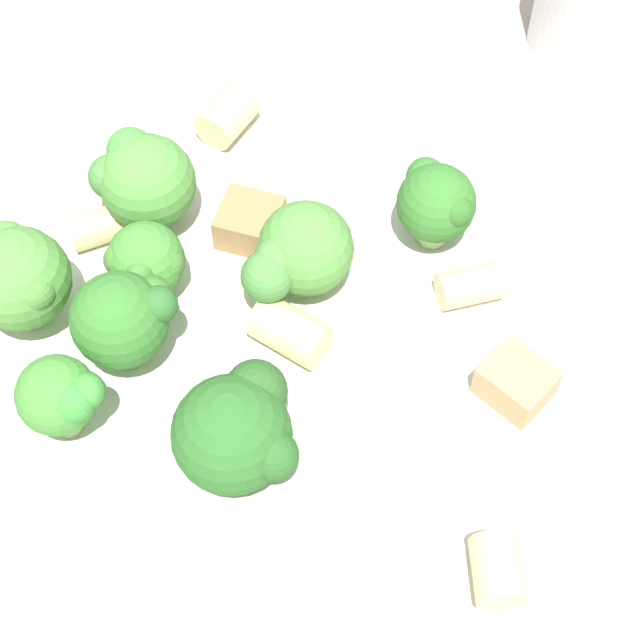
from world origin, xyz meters
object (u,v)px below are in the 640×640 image
at_px(broccoli_floret_1, 146,261).
at_px(rigatoni_3, 227,116).
at_px(rigatoni_1, 290,331).
at_px(rigatoni_4, 99,233).
at_px(broccoli_floret_4, 246,435).
at_px(pasta_bowl, 320,351).
at_px(broccoli_floret_2, 61,396).
at_px(broccoli_floret_0, 436,202).
at_px(rigatoni_0, 470,286).
at_px(rigatoni_2, 497,571).
at_px(broccoli_floret_7, 19,277).
at_px(chicken_chunk_0, 250,223).
at_px(chicken_chunk_1, 516,382).
at_px(broccoli_floret_6, 300,252).
at_px(broccoli_floret_5, 143,179).
at_px(broccoli_floret_3, 123,319).

relative_size(broccoli_floret_1, rigatoni_3, 1.52).
distance_m(broccoli_floret_1, rigatoni_3, 0.08).
distance_m(broccoli_floret_1, rigatoni_1, 0.06).
xyz_separation_m(rigatoni_3, rigatoni_4, (-0.01, -0.07, -0.00)).
distance_m(broccoli_floret_4, rigatoni_3, 0.15).
bearing_deg(broccoli_floret_1, pasta_bowl, 12.35).
bearing_deg(broccoli_floret_2, rigatoni_3, 99.57).
bearing_deg(rigatoni_4, broccoli_floret_1, -17.61).
distance_m(broccoli_floret_0, rigatoni_0, 0.03).
height_order(broccoli_floret_1, rigatoni_2, broccoli_floret_1).
bearing_deg(broccoli_floret_7, broccoli_floret_2, -37.26).
bearing_deg(broccoli_floret_4, chicken_chunk_0, 120.54).
height_order(broccoli_floret_0, chicken_chunk_1, broccoli_floret_0).
relative_size(broccoli_floret_6, chicken_chunk_0, 1.77).
xyz_separation_m(pasta_bowl, broccoli_floret_2, (-0.06, -0.07, 0.03)).
xyz_separation_m(broccoli_floret_0, broccoli_floret_4, (-0.01, -0.11, 0.00)).
relative_size(rigatoni_2, rigatoni_3, 0.95).
relative_size(broccoli_floret_2, rigatoni_1, 1.35).
bearing_deg(broccoli_floret_5, chicken_chunk_0, 18.09).
height_order(broccoli_floret_6, rigatoni_0, broccoli_floret_6).
distance_m(rigatoni_0, rigatoni_1, 0.07).
xyz_separation_m(broccoli_floret_0, chicken_chunk_1, (0.05, -0.05, -0.01)).
relative_size(rigatoni_0, rigatoni_1, 0.86).
relative_size(rigatoni_4, chicken_chunk_1, 1.19).
relative_size(broccoli_floret_5, chicken_chunk_0, 1.86).
xyz_separation_m(broccoli_floret_3, broccoli_floret_7, (-0.04, -0.00, 0.00)).
bearing_deg(broccoli_floret_1, rigatoni_2, -14.11).
bearing_deg(broccoli_floret_0, rigatoni_1, -109.38).
xyz_separation_m(broccoli_floret_1, broccoli_floret_7, (-0.03, -0.03, 0.01)).
height_order(broccoli_floret_0, broccoli_floret_6, broccoli_floret_6).
xyz_separation_m(broccoli_floret_0, rigatoni_2, (0.08, -0.11, -0.01)).
xyz_separation_m(broccoli_floret_3, chicken_chunk_0, (0.01, 0.07, -0.02)).
bearing_deg(chicken_chunk_0, broccoli_floret_5, -161.91).
relative_size(broccoli_floret_0, rigatoni_2, 1.71).
height_order(broccoli_floret_1, rigatoni_4, broccoli_floret_1).
xyz_separation_m(rigatoni_0, rigatoni_2, (0.05, -0.09, 0.00)).
bearing_deg(rigatoni_4, broccoli_floret_6, 14.69).
bearing_deg(rigatoni_1, broccoli_floret_7, -158.13).
bearing_deg(rigatoni_2, rigatoni_3, 145.03).
xyz_separation_m(pasta_bowl, chicken_chunk_0, (-0.04, 0.03, 0.02)).
distance_m(rigatoni_1, rigatoni_4, 0.08).
bearing_deg(broccoli_floret_2, rigatoni_4, 117.94).
relative_size(broccoli_floret_0, broccoli_floret_1, 1.06).
xyz_separation_m(broccoli_floret_5, rigatoni_1, (0.07, -0.02, -0.02)).
bearing_deg(broccoli_floret_4, broccoli_floret_3, 164.00).
distance_m(pasta_bowl, rigatoni_0, 0.06).
xyz_separation_m(broccoli_floret_2, rigatoni_4, (-0.04, 0.07, -0.02)).
relative_size(broccoli_floret_0, rigatoni_0, 1.57).
height_order(broccoli_floret_5, rigatoni_1, broccoli_floret_5).
bearing_deg(broccoli_floret_1, rigatoni_4, 162.39).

